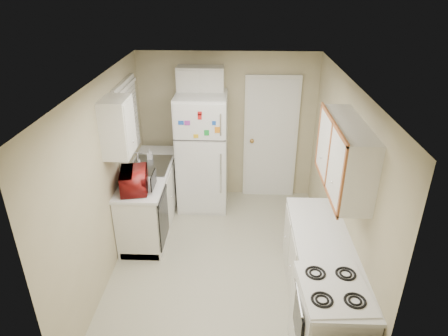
{
  "coord_description": "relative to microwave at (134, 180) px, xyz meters",
  "views": [
    {
      "loc": [
        0.18,
        -4.17,
        3.44
      ],
      "look_at": [
        0.0,
        0.5,
        1.15
      ],
      "focal_mm": 32.0,
      "sensor_mm": 36.0,
      "label": 1
    }
  ],
  "objects": [
    {
      "name": "ceiling",
      "position": [
        1.15,
        -0.32,
        1.35
      ],
      "size": [
        3.8,
        3.8,
        0.0
      ],
      "primitive_type": "plane",
      "color": "white",
      "rests_on": "floor"
    },
    {
      "name": "sink",
      "position": [
        0.05,
        0.73,
        -0.19
      ],
      "size": [
        0.54,
        0.74,
        0.16
      ],
      "primitive_type": "cube",
      "color": "gray",
      "rests_on": "left_counter"
    },
    {
      "name": "stove",
      "position": [
        2.21,
        -1.71,
        -0.61
      ],
      "size": [
        0.64,
        0.77,
        0.89
      ],
      "primitive_type": "cube",
      "rotation": [
        0.0,
        0.0,
        0.07
      ],
      "color": "white",
      "rests_on": "floor"
    },
    {
      "name": "microwave",
      "position": [
        0.0,
        0.0,
        0.0
      ],
      "size": [
        0.54,
        0.37,
        0.33
      ],
      "primitive_type": "imported",
      "rotation": [
        0.0,
        0.0,
        1.77
      ],
      "color": "maroon",
      "rests_on": "left_counter"
    },
    {
      "name": "right_counter",
      "position": [
        2.25,
        -1.12,
        -0.6
      ],
      "size": [
        0.6,
        2.0,
        0.9
      ],
      "primitive_type": "cube",
      "color": "silver",
      "rests_on": "floor"
    },
    {
      "name": "upper_cabinet_left",
      "position": [
        -0.1,
        -0.1,
        0.75
      ],
      "size": [
        0.3,
        0.45,
        0.7
      ],
      "primitive_type": "cube",
      "color": "silver",
      "rests_on": "wall_left"
    },
    {
      "name": "wall_left",
      "position": [
        -0.25,
        -0.32,
        0.15
      ],
      "size": [
        3.8,
        3.8,
        0.0
      ],
      "primitive_type": "plane",
      "color": "#B8AD88",
      "rests_on": "floor"
    },
    {
      "name": "floor",
      "position": [
        1.15,
        -0.32,
        -1.05
      ],
      "size": [
        3.8,
        3.8,
        0.0
      ],
      "primitive_type": "plane",
      "color": "beige",
      "rests_on": "ground"
    },
    {
      "name": "wall_back",
      "position": [
        1.15,
        1.58,
        0.15
      ],
      "size": [
        2.8,
        2.8,
        0.0
      ],
      "primitive_type": "plane",
      "color": "#B8AD88",
      "rests_on": "floor"
    },
    {
      "name": "window_blinds",
      "position": [
        -0.21,
        0.73,
        0.55
      ],
      "size": [
        0.1,
        0.98,
        1.08
      ],
      "primitive_type": "cube",
      "color": "silver",
      "rests_on": "wall_left"
    },
    {
      "name": "soap_bottle",
      "position": [
        0.0,
        0.95,
        -0.05
      ],
      "size": [
        0.08,
        0.08,
        0.17
      ],
      "primitive_type": "imported",
      "rotation": [
        0.0,
        0.0,
        0.02
      ],
      "color": "silver",
      "rests_on": "left_counter"
    },
    {
      "name": "cabinet_over_fridge",
      "position": [
        0.75,
        1.43,
        0.95
      ],
      "size": [
        0.7,
        0.3,
        0.4
      ],
      "primitive_type": "cube",
      "color": "silver",
      "rests_on": "wall_back"
    },
    {
      "name": "wall_front",
      "position": [
        1.15,
        -2.22,
        0.15
      ],
      "size": [
        2.8,
        2.8,
        0.0
      ],
      "primitive_type": "plane",
      "color": "#B8AD88",
      "rests_on": "floor"
    },
    {
      "name": "left_counter",
      "position": [
        0.05,
        0.58,
        -0.6
      ],
      "size": [
        0.6,
        1.8,
        0.9
      ],
      "primitive_type": "cube",
      "color": "silver",
      "rests_on": "floor"
    },
    {
      "name": "refrigerator",
      "position": [
        0.77,
        1.19,
        -0.13
      ],
      "size": [
        0.76,
        0.74,
        1.85
      ],
      "primitive_type": "cube",
      "rotation": [
        0.0,
        0.0,
        -0.0
      ],
      "color": "white",
      "rests_on": "floor"
    },
    {
      "name": "upper_cabinet_right",
      "position": [
        2.4,
        -0.82,
        0.75
      ],
      "size": [
        0.3,
        1.2,
        0.7
      ],
      "primitive_type": "cube",
      "color": "silver",
      "rests_on": "wall_right"
    },
    {
      "name": "wall_right",
      "position": [
        2.55,
        -0.32,
        0.15
      ],
      "size": [
        3.8,
        3.8,
        0.0
      ],
      "primitive_type": "plane",
      "color": "#B8AD88",
      "rests_on": "floor"
    },
    {
      "name": "dishwasher",
      "position": [
        0.34,
        -0.02,
        -0.56
      ],
      "size": [
        0.03,
        0.58,
        0.72
      ],
      "primitive_type": "cube",
      "color": "black",
      "rests_on": "floor"
    },
    {
      "name": "interior_door",
      "position": [
        1.85,
        1.54,
        -0.03
      ],
      "size": [
        0.86,
        0.06,
        2.08
      ],
      "primitive_type": "cube",
      "color": "white",
      "rests_on": "floor"
    }
  ]
}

